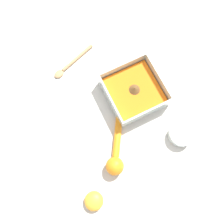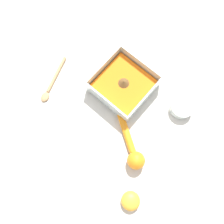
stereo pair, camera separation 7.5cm
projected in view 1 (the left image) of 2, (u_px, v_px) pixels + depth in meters
name	position (u px, v px, depth m)	size (l,w,h in m)	color
ground_plane	(133.00, 101.00, 0.79)	(4.00, 4.00, 0.00)	beige
square_dish	(134.00, 91.00, 0.78)	(0.19, 0.19, 0.07)	silver
spice_bowl	(181.00, 135.00, 0.75)	(0.08, 0.08, 0.03)	silver
lemon_squeezer	(116.00, 158.00, 0.72)	(0.13, 0.18, 0.06)	orange
lemon_half	(94.00, 201.00, 0.69)	(0.06, 0.06, 0.03)	orange
wooden_spoon	(71.00, 63.00, 0.83)	(0.19, 0.08, 0.01)	tan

